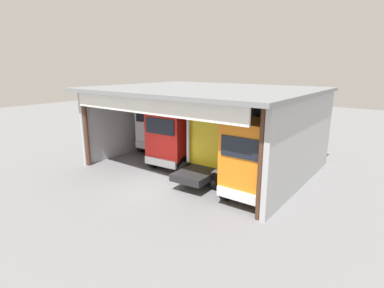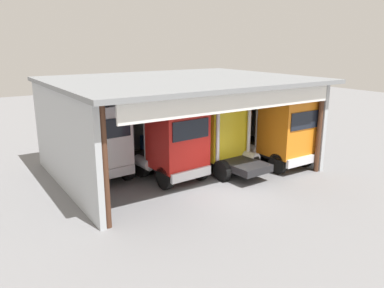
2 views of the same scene
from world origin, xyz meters
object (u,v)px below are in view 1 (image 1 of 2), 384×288
at_px(truck_red_center_left_bay, 173,137).
at_px(truck_yellow_center_bay, 216,145).
at_px(truck_white_center_right_bay, 160,126).
at_px(truck_orange_right_bay, 256,160).
at_px(oil_drum, 201,141).
at_px(tool_cart, 237,145).

height_order(truck_red_center_left_bay, truck_yellow_center_bay, truck_red_center_left_bay).
relative_size(truck_white_center_right_bay, truck_orange_right_bay, 0.96).
bearing_deg(truck_red_center_left_bay, truck_white_center_right_bay, -38.42).
bearing_deg(truck_white_center_right_bay, oil_drum, -122.37).
height_order(truck_orange_right_bay, oil_drum, truck_orange_right_bay).
distance_m(truck_white_center_right_bay, truck_red_center_left_bay, 3.66).
bearing_deg(truck_yellow_center_bay, truck_orange_right_bay, -29.69).
bearing_deg(truck_yellow_center_bay, tool_cart, 103.03).
height_order(truck_white_center_right_bay, truck_red_center_left_bay, truck_white_center_right_bay).
bearing_deg(truck_yellow_center_bay, truck_red_center_left_bay, -177.63).
bearing_deg(oil_drum, truck_orange_right_bay, -39.84).
relative_size(oil_drum, tool_cart, 0.93).
height_order(oil_drum, tool_cart, tool_cart).
bearing_deg(truck_white_center_right_bay, truck_yellow_center_bay, 159.32).
height_order(truck_white_center_right_bay, tool_cart, truck_white_center_right_bay).
bearing_deg(tool_cart, oil_drum, -170.09).
bearing_deg(truck_white_center_right_bay, tool_cart, -146.40).
xyz_separation_m(truck_red_center_left_bay, tool_cart, (1.39, 5.43, -1.44)).
bearing_deg(tool_cart, truck_yellow_center_bay, -73.87).
bearing_deg(tool_cart, truck_orange_right_bay, -55.48).
relative_size(truck_yellow_center_bay, oil_drum, 5.23).
xyz_separation_m(truck_white_center_right_bay, oil_drum, (1.56, 2.87, -1.48)).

